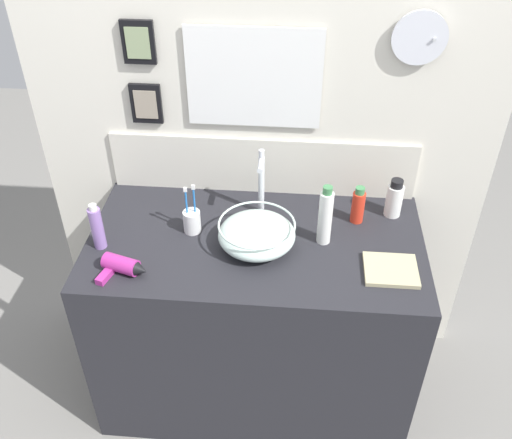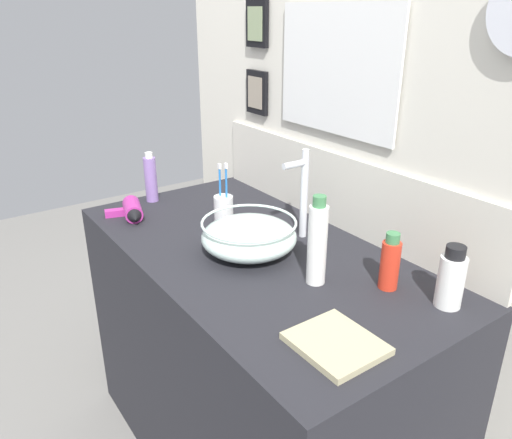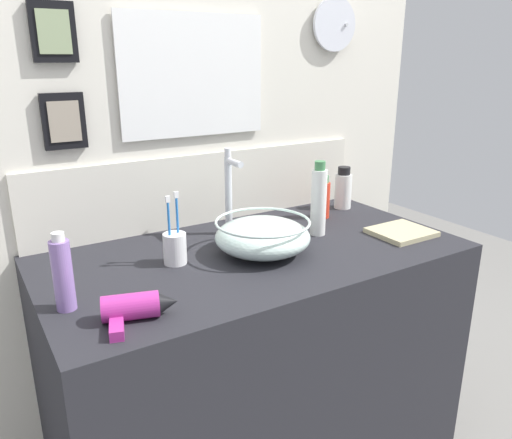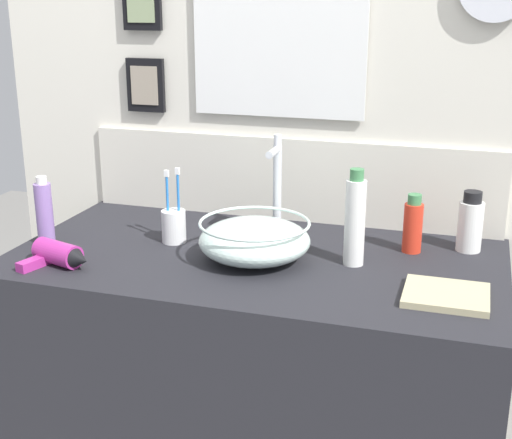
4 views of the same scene
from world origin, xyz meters
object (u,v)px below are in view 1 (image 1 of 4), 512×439
object	(u,v)px
faucet	(261,180)
lotion_bottle	(97,227)
glass_bowl_sink	(257,234)
hair_drier	(123,266)
spray_bottle	(325,216)
soap_dispenser	(358,206)
hand_towel	(391,270)
toothbrush_cup	(192,221)
shampoo_bottle	(394,199)

from	to	relation	value
faucet	lotion_bottle	bearing A→B (deg)	-156.16
glass_bowl_sink	hair_drier	xyz separation A→B (m)	(-0.46, -0.19, -0.03)
spray_bottle	soap_dispenser	world-z (taller)	spray_bottle
faucet	hand_towel	distance (m)	0.59
glass_bowl_sink	toothbrush_cup	world-z (taller)	toothbrush_cup
spray_bottle	hair_drier	bearing A→B (deg)	-161.55
glass_bowl_sink	hand_towel	xyz separation A→B (m)	(0.49, -0.10, -0.05)
hair_drier	lotion_bottle	bearing A→B (deg)	133.08
glass_bowl_sink	hand_towel	world-z (taller)	glass_bowl_sink
glass_bowl_sink	spray_bottle	size ratio (longest dim) A/B	1.16
spray_bottle	shampoo_bottle	world-z (taller)	spray_bottle
glass_bowl_sink	lotion_bottle	bearing A→B (deg)	-174.73
hair_drier	spray_bottle	distance (m)	0.75
glass_bowl_sink	hand_towel	bearing A→B (deg)	-11.87
lotion_bottle	hand_towel	bearing A→B (deg)	-2.61
soap_dispenser	spray_bottle	bearing A→B (deg)	-133.74
glass_bowl_sink	lotion_bottle	world-z (taller)	lotion_bottle
spray_bottle	shampoo_bottle	xyz separation A→B (m)	(0.28, 0.19, -0.04)
soap_dispenser	shampoo_bottle	world-z (taller)	shampoo_bottle
toothbrush_cup	lotion_bottle	xyz separation A→B (m)	(-0.33, -0.12, 0.04)
lotion_bottle	hand_towel	size ratio (longest dim) A/B	1.01
toothbrush_cup	hand_towel	world-z (taller)	toothbrush_cup
faucet	hand_towel	bearing A→B (deg)	-32.14
hair_drier	hand_towel	bearing A→B (deg)	5.16
glass_bowl_sink	toothbrush_cup	distance (m)	0.26
lotion_bottle	toothbrush_cup	bearing A→B (deg)	20.32
toothbrush_cup	soap_dispenser	xyz separation A→B (m)	(0.63, 0.12, 0.02)
glass_bowl_sink	spray_bottle	bearing A→B (deg)	10.90
toothbrush_cup	shampoo_bottle	xyz separation A→B (m)	(0.78, 0.17, 0.03)
toothbrush_cup	spray_bottle	xyz separation A→B (m)	(0.50, -0.02, 0.07)
shampoo_bottle	glass_bowl_sink	bearing A→B (deg)	-155.41
faucet	hand_towel	xyz separation A→B (m)	(0.49, -0.30, -0.15)
shampoo_bottle	lotion_bottle	bearing A→B (deg)	-165.13
hand_towel	faucet	bearing A→B (deg)	147.86
hair_drier	toothbrush_cup	world-z (taller)	toothbrush_cup
lotion_bottle	shampoo_bottle	world-z (taller)	lotion_bottle
soap_dispenser	glass_bowl_sink	bearing A→B (deg)	-153.98
glass_bowl_sink	toothbrush_cup	size ratio (longest dim) A/B	1.36
soap_dispenser	faucet	bearing A→B (deg)	177.33
toothbrush_cup	hand_towel	bearing A→B (deg)	-12.89
soap_dispenser	hand_towel	xyz separation A→B (m)	(0.11, -0.29, -0.06)
hair_drier	hand_towel	world-z (taller)	hair_drier
faucet	spray_bottle	bearing A→B (deg)	-32.06
glass_bowl_sink	hand_towel	size ratio (longest dim) A/B	1.52
faucet	soap_dispenser	bearing A→B (deg)	-2.67
toothbrush_cup	spray_bottle	distance (m)	0.51
faucet	spray_bottle	xyz separation A→B (m)	(0.25, -0.16, -0.04)
soap_dispenser	lotion_bottle	bearing A→B (deg)	-166.03
lotion_bottle	hand_towel	distance (m)	1.07
lotion_bottle	faucet	bearing A→B (deg)	23.84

